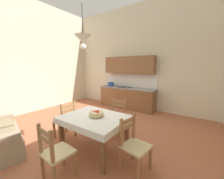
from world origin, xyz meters
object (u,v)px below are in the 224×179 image
Objects in this scene: kitchen_cabinetry at (127,88)px; dining_chair_kitchen_side at (117,117)px; dining_table at (94,122)px; fruit_bowl at (96,114)px; dining_chair_tv_side at (65,121)px; dining_chair_window_side at (134,145)px; pendant_lamp at (83,39)px; dining_chair_camera_side at (56,153)px.

dining_chair_kitchen_side is at bearing -68.47° from kitchen_cabinetry.
dining_chair_kitchen_side reaches higher than dining_table.
fruit_bowl is at bearing -73.28° from kitchen_cabinetry.
kitchen_cabinetry reaches higher than dining_chair_tv_side.
dining_chair_window_side is at bearing -2.99° from fruit_bowl.
pendant_lamp is (0.83, -0.10, 1.83)m from dining_chair_tv_side.
dining_chair_camera_side is at bearing -80.67° from pendant_lamp.
dining_chair_kitchen_side reaches higher than fruit_bowl.
dining_table is 0.92m from dining_chair_camera_side.
dining_chair_camera_side is (0.89, -4.02, -0.41)m from kitchen_cabinetry.
fruit_bowl is 1.48m from pendant_lamp.
dining_table is 4.36× the size of fruit_bowl.
kitchen_cabinetry is 3.21m from fruit_bowl.
kitchen_cabinetry reaches higher than dining_chair_camera_side.
dining_chair_window_side is 2.11m from pendant_lamp.
dining_chair_kitchen_side is 1.31m from dining_chair_tv_side.
kitchen_cabinetry is 8.15× the size of fruit_bowl.
dining_table is 1.65m from pendant_lamp.
pendant_lamp is at bearing -136.22° from dining_table.
kitchen_cabinetry is 3.24m from dining_table.
kitchen_cabinetry is 2.63× the size of dining_chair_kitchen_side.
kitchen_cabinetry reaches higher than dining_table.
pendant_lamp reaches higher than dining_table.
dining_chair_tv_side and dining_chair_camera_side have the same top height.
dining_chair_window_side reaches higher than dining_table.
pendant_lamp reaches higher than dining_chair_kitchen_side.
fruit_bowl is (0.04, 0.03, 0.19)m from dining_table.
dining_chair_camera_side is (0.96, -0.88, 0.00)m from dining_chair_tv_side.
dining_chair_camera_side is 1.01m from fruit_bowl.
pendant_lamp is at bearing -174.24° from dining_chair_window_side.
kitchen_cabinetry is 2.63× the size of dining_chair_camera_side.
dining_chair_camera_side reaches higher than dining_table.
kitchen_cabinetry is at bearing 105.94° from dining_table.
dining_chair_camera_side is 2.00m from pendant_lamp.
dining_chair_camera_side is at bearing -91.88° from fruit_bowl.
dining_chair_camera_side reaches higher than fruit_bowl.
kitchen_cabinetry is at bearing 106.72° from fruit_bowl.
dining_chair_camera_side is at bearing -89.49° from dining_chair_kitchen_side.
dining_chair_tv_side is 1.16× the size of pendant_lamp.
pendant_lamp is at bearing 99.33° from dining_chair_camera_side.
pendant_lamp reaches higher than dining_chair_tv_side.
fruit_bowl is (0.05, -0.85, 0.37)m from dining_chair_kitchen_side.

